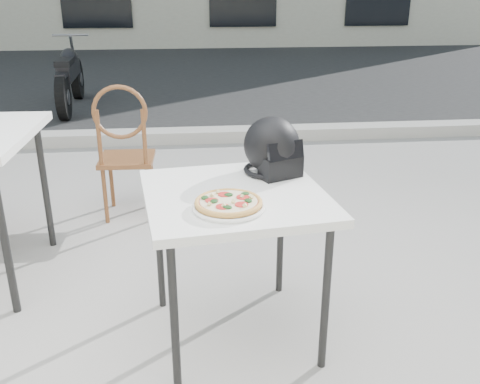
{
  "coord_description": "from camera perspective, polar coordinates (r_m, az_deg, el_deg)",
  "views": [
    {
      "loc": [
        0.26,
        -2.33,
        1.54
      ],
      "look_at": [
        0.46,
        -0.37,
        0.76
      ],
      "focal_mm": 40.0,
      "sensor_mm": 36.0,
      "label": 1
    }
  ],
  "objects": [
    {
      "name": "motorcycle",
      "position": [
        7.26,
        -17.7,
        11.53
      ],
      "size": [
        0.46,
        1.78,
        0.89
      ],
      "rotation": [
        0.0,
        0.0,
        0.05
      ],
      "color": "black",
      "rests_on": "street_asphalt"
    },
    {
      "name": "cafe_chair_main",
      "position": [
        3.64,
        -12.23,
        4.9
      ],
      "size": [
        0.37,
        0.37,
        0.94
      ],
      "rotation": [
        0.0,
        0.0,
        3.11
      ],
      "color": "brown",
      "rests_on": "ground"
    },
    {
      "name": "street_asphalt",
      "position": [
        9.46,
        -7.53,
        12.12
      ],
      "size": [
        30.0,
        8.0,
        0.0
      ],
      "primitive_type": "cube",
      "color": "black",
      "rests_on": "ground"
    },
    {
      "name": "plate",
      "position": [
        2.08,
        -1.23,
        -1.61
      ],
      "size": [
        0.35,
        0.35,
        0.02
      ],
      "rotation": [
        0.0,
        0.0,
        -0.26
      ],
      "color": "white",
      "rests_on": "cafe_table_main"
    },
    {
      "name": "curb",
      "position": [
        5.54,
        -8.37,
        5.91
      ],
      "size": [
        30.0,
        0.25,
        0.12
      ],
      "primitive_type": "cube",
      "color": "#9B9891",
      "rests_on": "ground"
    },
    {
      "name": "ground",
      "position": [
        2.81,
        -10.36,
        -12.1
      ],
      "size": [
        80.0,
        80.0,
        0.0
      ],
      "primitive_type": "plane",
      "color": "gray",
      "rests_on": "ground"
    },
    {
      "name": "cafe_table_main",
      "position": [
        2.27,
        -0.55,
        -1.52
      ],
      "size": [
        0.84,
        0.84,
        0.71
      ],
      "rotation": [
        0.0,
        0.0,
        0.13
      ],
      "color": "white",
      "rests_on": "ground"
    },
    {
      "name": "pizza",
      "position": [
        2.08,
        -1.23,
        -1.1
      ],
      "size": [
        0.33,
        0.33,
        0.03
      ],
      "rotation": [
        0.0,
        0.0,
        0.26
      ],
      "color": "#D39B4D",
      "rests_on": "plate"
    },
    {
      "name": "helmet",
      "position": [
        2.45,
        3.49,
        4.63
      ],
      "size": [
        0.34,
        0.34,
        0.26
      ],
      "rotation": [
        0.0,
        0.0,
        0.4
      ],
      "color": "black",
      "rests_on": "cafe_table_main"
    }
  ]
}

